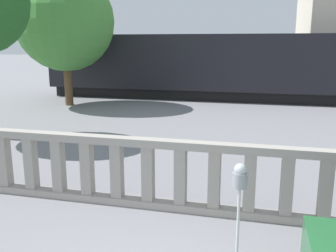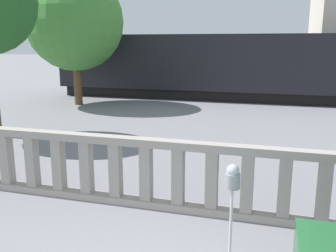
% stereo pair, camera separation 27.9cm
% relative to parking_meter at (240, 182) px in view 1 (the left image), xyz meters
% --- Properties ---
extents(balustrade, '(14.71, 0.24, 1.28)m').
position_rel_parking_meter_xyz_m(balustrade, '(-0.79, 1.36, -0.51)').
color(balustrade, '#9E998E').
rests_on(balustrade, ground).
extents(parking_meter, '(0.20, 0.20, 1.41)m').
position_rel_parking_meter_xyz_m(parking_meter, '(0.00, 0.00, 0.00)').
color(parking_meter, silver).
rests_on(parking_meter, ground).
extents(train_near, '(22.65, 3.02, 3.94)m').
position_rel_parking_meter_xyz_m(train_near, '(0.37, 15.23, 0.61)').
color(train_near, black).
rests_on(train_near, ground).
extents(tree_left, '(4.55, 4.55, 6.16)m').
position_rel_parking_meter_xyz_m(tree_left, '(-8.71, 11.36, 2.72)').
color(tree_left, brown).
rests_on(tree_left, ground).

